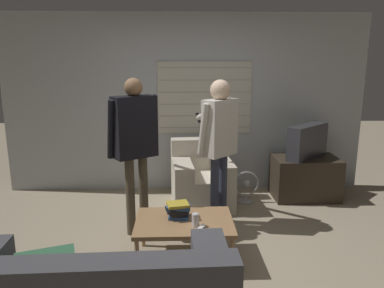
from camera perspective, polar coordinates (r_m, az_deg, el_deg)
ground_plane at (r=3.89m, az=-0.31°, el=-16.74°), size 16.00×16.00×0.00m
wall_back at (r=5.45m, az=-0.89°, el=6.11°), size 5.20×0.08×2.55m
armchair_beige at (r=5.04m, az=1.42°, el=-5.43°), size 0.83×0.87×0.85m
coffee_table at (r=3.67m, az=-1.19°, el=-12.11°), size 0.93×0.66×0.41m
tv_stand at (r=5.50m, az=16.82°, el=-4.92°), size 0.88×0.58×0.58m
tv at (r=5.37m, az=17.15°, el=0.39°), size 0.70×0.66×0.46m
person_left_standing at (r=4.07m, az=-8.75°, el=1.13°), size 0.56×0.88×1.73m
person_right_standing at (r=4.24m, az=4.11°, el=1.44°), size 0.49×0.81×1.70m
book_stack at (r=3.68m, az=-2.12°, el=-10.02°), size 0.25×0.21×0.15m
soda_can at (r=3.51m, az=0.52°, el=-11.51°), size 0.07×0.07×0.13m
spare_remote at (r=3.48m, az=1.38°, el=-12.69°), size 0.10×0.13×0.02m
floor_fan at (r=5.17m, az=8.23°, el=-6.50°), size 0.35×0.20×0.44m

